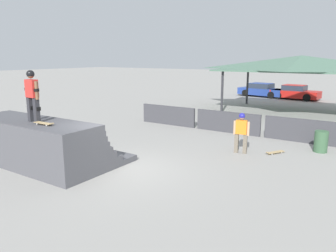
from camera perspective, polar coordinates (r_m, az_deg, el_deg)
ground_plane at (r=11.20m, az=-8.68°, el=-7.60°), size 160.00×160.00×0.00m
quarter_pipe_ramp at (r=12.42m, az=-21.34°, el=-2.93°), size 5.27×3.27×1.60m
skater_on_deck at (r=11.61m, az=-22.60°, el=5.41°), size 0.73×0.25×1.70m
skateboard_on_deck at (r=11.09m, az=-20.75°, el=0.46°), size 0.77×0.21×0.09m
bystander_walking at (r=13.06m, az=12.66°, el=-0.63°), size 0.63×0.28×1.60m
skateboard_on_ground at (r=13.54m, az=18.11°, el=-4.35°), size 0.59×0.81×0.09m
barrier_fence at (r=16.59m, az=10.34°, el=0.67°), size 10.45×0.12×1.05m
pavilion_shelter at (r=23.35m, az=22.16°, el=10.03°), size 10.37×5.72×3.81m
trash_bin at (r=14.36m, az=25.09°, el=-2.47°), size 0.52×0.52×0.85m
parked_car_blue at (r=32.42m, az=16.03°, el=6.00°), size 4.55×2.46×1.27m
parked_car_red at (r=31.27m, az=21.25°, el=5.45°), size 4.17×2.08×1.27m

